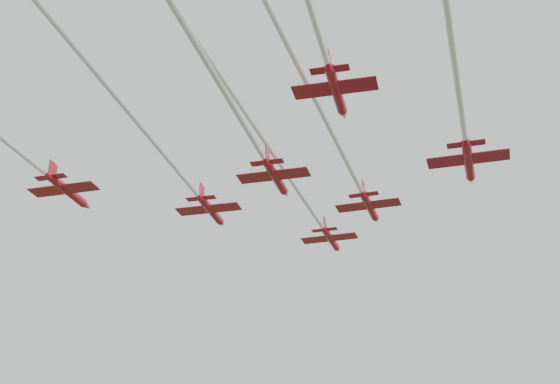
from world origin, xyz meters
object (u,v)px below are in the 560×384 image
(jet_row3_left, at_px, (26,157))
(jet_row3_right, at_px, (456,70))
(jet_row3_mid, at_px, (249,133))
(jet_row2_left, at_px, (177,169))
(jet_row4_right, at_px, (312,12))
(jet_lead, at_px, (300,193))
(jet_row2_right, at_px, (340,148))

(jet_row3_left, bearing_deg, jet_row3_right, -7.53)
(jet_row3_left, height_order, jet_row3_right, jet_row3_left)
(jet_row3_left, distance_m, jet_row3_mid, 26.71)
(jet_row2_left, height_order, jet_row4_right, jet_row2_left)
(jet_lead, bearing_deg, jet_row2_right, -57.44)
(jet_row2_left, bearing_deg, jet_lead, 40.76)
(jet_row3_right, bearing_deg, jet_row2_right, 131.34)
(jet_row4_right, bearing_deg, jet_row2_left, 126.68)
(jet_row3_mid, xyz_separation_m, jet_row4_right, (12.95, -17.21, -0.31))
(jet_row4_right, bearing_deg, jet_row2_right, 94.27)
(jet_row2_right, distance_m, jet_row3_mid, 12.64)
(jet_row2_right, bearing_deg, jet_lead, 122.75)
(jet_row3_mid, distance_m, jet_row4_right, 21.54)
(jet_row3_left, bearing_deg, jet_row4_right, -25.88)
(jet_row2_right, bearing_deg, jet_row3_right, -47.35)
(jet_lead, xyz_separation_m, jet_row4_right, (15.56, -40.34, -3.71))
(jet_row3_mid, bearing_deg, jet_row2_right, 49.73)
(jet_row3_left, bearing_deg, jet_row2_left, 40.91)
(jet_row4_right, bearing_deg, jet_lead, 103.00)
(jet_row3_right, bearing_deg, jet_row4_right, -131.54)
(jet_row3_left, bearing_deg, jet_lead, 41.45)
(jet_row3_left, distance_m, jet_row4_right, 42.06)
(jet_row2_left, xyz_separation_m, jet_row3_left, (-12.27, -13.03, -2.35))
(jet_row2_left, bearing_deg, jet_row2_right, -6.62)
(jet_row2_right, bearing_deg, jet_row3_mid, -127.56)
(jet_lead, bearing_deg, jet_row4_right, -73.12)
(jet_row2_right, xyz_separation_m, jet_row3_mid, (-6.89, -10.40, -2.04))
(jet_lead, relative_size, jet_row4_right, 1.29)
(jet_lead, distance_m, jet_row2_right, 15.94)
(jet_row3_left, bearing_deg, jet_row2_right, 15.71)
(jet_lead, xyz_separation_m, jet_row3_mid, (2.61, -23.12, -3.40))
(jet_lead, bearing_deg, jet_row3_mid, -87.77)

